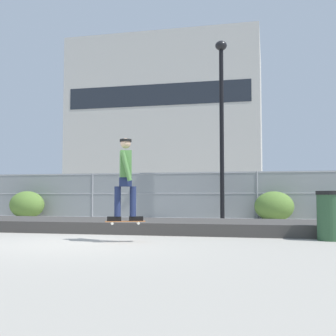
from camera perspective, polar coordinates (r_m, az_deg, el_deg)
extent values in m
plane|color=#9E998E|center=(8.74, -12.39, -9.66)|extent=(120.00, 120.00, 0.00)
cube|color=#3D3A38|center=(11.83, -5.44, -7.43)|extent=(15.68, 2.65, 0.29)
cube|color=#9E5B33|center=(8.86, -5.61, -6.95)|extent=(0.82, 0.48, 0.02)
cylinder|color=silver|center=(8.97, -3.98, -7.14)|extent=(0.06, 0.05, 0.05)
cylinder|color=silver|center=(8.79, -3.87, -7.21)|extent=(0.06, 0.05, 0.05)
cylinder|color=silver|center=(8.94, -7.33, -7.13)|extent=(0.06, 0.05, 0.05)
cylinder|color=silver|center=(8.76, -7.29, -7.20)|extent=(0.06, 0.05, 0.05)
cube|color=#99999E|center=(8.88, -3.93, -7.04)|extent=(0.10, 0.15, 0.01)
cube|color=#99999E|center=(8.85, -7.31, -7.03)|extent=(0.10, 0.15, 0.01)
cube|color=black|center=(8.87, -4.19, -6.61)|extent=(0.30, 0.20, 0.09)
cube|color=black|center=(8.85, -7.04, -6.60)|extent=(0.30, 0.20, 0.09)
cylinder|color=#1E284C|center=(8.86, -4.60, -4.37)|extent=(0.13, 0.13, 0.60)
cylinder|color=#1E284C|center=(8.84, -6.60, -4.36)|extent=(0.13, 0.13, 0.60)
cube|color=#1E284C|center=(8.85, -5.58, -1.83)|extent=(0.35, 0.40, 0.18)
cube|color=#4C7F3F|center=(8.87, -5.57, 0.49)|extent=(0.35, 0.43, 0.54)
cylinder|color=#4C7F3F|center=(9.11, -5.67, 0.01)|extent=(0.25, 0.17, 0.58)
cylinder|color=#4C7F3F|center=(8.62, -5.47, 0.21)|extent=(0.25, 0.17, 0.58)
sphere|color=tan|center=(8.91, -5.55, 3.22)|extent=(0.21, 0.21, 0.21)
cylinder|color=black|center=(8.92, -5.55, 3.59)|extent=(0.24, 0.24, 0.05)
cylinder|color=gray|center=(18.26, -9.83, -3.60)|extent=(0.06, 0.06, 1.85)
cylinder|color=gray|center=(16.86, 11.58, -3.58)|extent=(0.06, 0.06, 1.85)
cylinder|color=gray|center=(17.28, 0.45, -0.72)|extent=(19.96, 0.04, 0.04)
cylinder|color=gray|center=(17.26, 0.45, -3.34)|extent=(19.96, 0.04, 0.04)
cylinder|color=gray|center=(17.28, 0.45, -6.52)|extent=(19.96, 0.04, 0.04)
cube|color=gray|center=(17.26, 0.45, -3.65)|extent=(19.96, 0.01, 1.85)
cylinder|color=black|center=(16.38, 7.03, 4.34)|extent=(0.16, 0.16, 6.39)
ellipsoid|color=black|center=(17.18, 6.94, 15.57)|extent=(0.44, 0.44, 0.36)
cube|color=silver|center=(21.85, -11.82, -4.24)|extent=(4.52, 2.12, 0.70)
cube|color=#23282D|center=(21.93, -12.29, -2.48)|extent=(2.31, 1.76, 0.64)
cylinder|color=black|center=(22.24, -7.75, -5.17)|extent=(0.66, 0.29, 0.64)
cylinder|color=black|center=(20.61, -9.09, -5.29)|extent=(0.66, 0.29, 0.64)
cylinder|color=black|center=(23.15, -14.27, -5.03)|extent=(0.66, 0.29, 0.64)
cylinder|color=black|center=(21.59, -16.03, -5.11)|extent=(0.66, 0.29, 0.64)
cube|color=navy|center=(19.87, 6.11, -4.36)|extent=(4.43, 1.86, 0.70)
cube|color=#23282D|center=(19.90, 5.53, -2.44)|extent=(2.22, 1.63, 0.64)
cylinder|color=black|center=(20.60, 10.21, -5.27)|extent=(0.64, 0.25, 0.64)
cylinder|color=black|center=(18.89, 9.90, -5.43)|extent=(0.64, 0.25, 0.64)
cylinder|color=black|center=(20.94, 2.71, -5.30)|extent=(0.64, 0.25, 0.64)
cylinder|color=black|center=(19.26, 1.74, -5.45)|extent=(0.64, 0.25, 0.64)
cube|color=#B2AFA8|center=(57.86, 0.43, 5.46)|extent=(23.27, 15.66, 20.16)
cube|color=#1E232B|center=(50.83, -1.49, 9.52)|extent=(21.41, 0.04, 2.50)
ellipsoid|color=#567A33|center=(18.84, -17.93, -4.59)|extent=(1.45, 1.18, 1.12)
ellipsoid|color=#567A33|center=(16.28, 13.69, -4.89)|extent=(1.41, 1.15, 1.09)
cylinder|color=#2D5133|center=(9.76, 20.48, -6.08)|extent=(0.56, 0.56, 0.95)
cylinder|color=black|center=(9.75, 20.41, -3.05)|extent=(0.59, 0.59, 0.08)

